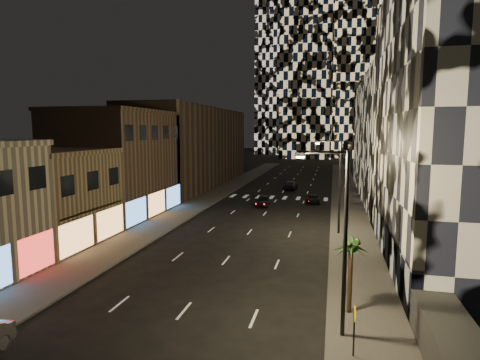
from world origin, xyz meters
The scene contains 20 objects.
sidewalk_left centered at (-10.00, 50.00, 0.07)m, with size 4.00×120.00×0.15m, color #47443F.
sidewalk_right centered at (10.00, 50.00, 0.07)m, with size 4.00×120.00×0.15m, color #47443F.
curb_left centered at (-7.90, 50.00, 0.07)m, with size 0.20×120.00×0.15m, color #4C4C47.
curb_right centered at (7.90, 50.00, 0.07)m, with size 0.20×120.00×0.15m, color #4C4C47.
retail_tan centered at (-17.00, 21.00, 4.00)m, with size 10.00×10.00×8.00m, color #806D4D.
retail_brown centered at (-17.00, 33.50, 6.00)m, with size 10.00×15.00×12.00m, color brown.
retail_filler_left centered at (-17.00, 60.00, 7.00)m, with size 10.00×40.00×14.00m, color brown.
midrise_base centered at (12.30, 24.50, 1.50)m, with size 0.60×25.00×3.00m, color #383838.
plinth_right centered at (13.00, 8.00, 1.00)m, with size 2.00×8.00×2.00m, color #383838.
midrise_filler_right centered at (20.00, 57.00, 9.00)m, with size 16.00×40.00×18.00m, color #232326.
tower_right_mid centered at (35.00, 135.00, 50.00)m, with size 20.00×20.00×100.00m, color black.
tower_left_back centered at (-12.00, 165.00, 60.00)m, with size 24.00×24.00×120.00m, color black.
tower_center_low centered at (-2.00, 140.00, 47.50)m, with size 18.00×18.00×95.00m, color black.
streetlight_near centered at (8.35, 10.00, 5.35)m, with size 2.55×0.25×9.00m.
streetlight_far centered at (8.35, 30.00, 5.35)m, with size 2.55×0.25×9.00m.
car_dark_midlane centered at (-1.07, 42.82, 0.72)m, with size 1.70×4.23×1.44m, color black.
car_dark_oncoming centered at (0.89, 58.89, 0.72)m, with size 2.01×4.94×1.43m, color black.
car_dark_rightlane centered at (5.29, 46.53, 0.57)m, with size 1.89×4.10×1.14m, color black.
ped_sign centered at (9.04, 8.21, 1.71)m, with size 0.08×0.78×2.34m.
palm_tree centered at (9.00, 12.64, 3.58)m, with size 2.13×2.08×4.16m.
Camera 1 is at (7.95, -9.12, 10.09)m, focal length 30.00 mm.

